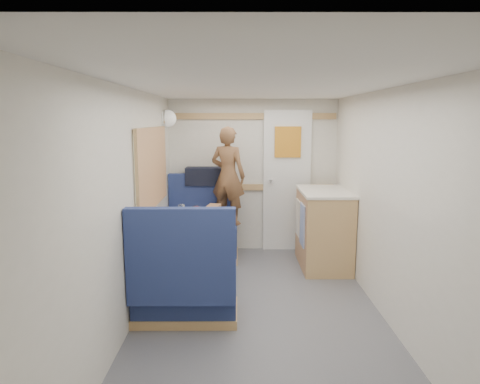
{
  "coord_description": "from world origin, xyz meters",
  "views": [
    {
      "loc": [
        -0.18,
        -3.37,
        1.74
      ],
      "look_at": [
        -0.17,
        0.9,
        1.01
      ],
      "focal_mm": 32.0,
      "sensor_mm": 36.0,
      "label": 1
    }
  ],
  "objects_px": {
    "dome_light": "(168,118)",
    "duffel_bag": "(204,176)",
    "bench_far": "(202,235)",
    "bench_near": "(185,288)",
    "pepper_grinder": "(206,212)",
    "person": "(228,176)",
    "tray": "(206,219)",
    "galley_counter": "(323,228)",
    "dinette_table": "(195,232)",
    "wine_glass": "(197,210)",
    "cheese_block": "(194,219)",
    "tumbler_left": "(175,217)",
    "beer_glass": "(215,214)",
    "tumbler_mid": "(182,209)",
    "orange_fruit": "(215,219)",
    "bread_loaf": "(213,210)",
    "tumbler_right": "(196,212)"
  },
  "relations": [
    {
      "from": "dome_light",
      "to": "duffel_bag",
      "type": "bearing_deg",
      "value": 33.5
    },
    {
      "from": "dome_light",
      "to": "bench_far",
      "type": "bearing_deg",
      "value": 2.12
    },
    {
      "from": "bench_near",
      "to": "pepper_grinder",
      "type": "bearing_deg",
      "value": 82.74
    },
    {
      "from": "bench_near",
      "to": "person",
      "type": "bearing_deg",
      "value": 78.96
    },
    {
      "from": "tray",
      "to": "galley_counter",
      "type": "bearing_deg",
      "value": 25.56
    },
    {
      "from": "galley_counter",
      "to": "pepper_grinder",
      "type": "height_order",
      "value": "galley_counter"
    },
    {
      "from": "person",
      "to": "pepper_grinder",
      "type": "height_order",
      "value": "person"
    },
    {
      "from": "dinette_table",
      "to": "pepper_grinder",
      "type": "xyz_separation_m",
      "value": [
        0.12,
        0.07,
        0.2
      ]
    },
    {
      "from": "duffel_bag",
      "to": "pepper_grinder",
      "type": "distance_m",
      "value": 1.09
    },
    {
      "from": "wine_glass",
      "to": "cheese_block",
      "type": "bearing_deg",
      "value": -143.48
    },
    {
      "from": "person",
      "to": "tumbler_left",
      "type": "bearing_deg",
      "value": 86.54
    },
    {
      "from": "bench_far",
      "to": "galley_counter",
      "type": "height_order",
      "value": "bench_far"
    },
    {
      "from": "dinette_table",
      "to": "beer_glass",
      "type": "xyz_separation_m",
      "value": [
        0.21,
        -0.05,
        0.21
      ]
    },
    {
      "from": "person",
      "to": "tumbler_mid",
      "type": "xyz_separation_m",
      "value": [
        -0.49,
        -0.67,
        -0.28
      ]
    },
    {
      "from": "wine_glass",
      "to": "tumbler_left",
      "type": "height_order",
      "value": "wine_glass"
    },
    {
      "from": "bench_far",
      "to": "beer_glass",
      "type": "bearing_deg",
      "value": -76.87
    },
    {
      "from": "wine_glass",
      "to": "tumbler_left",
      "type": "xyz_separation_m",
      "value": [
        -0.22,
        -0.01,
        -0.07
      ]
    },
    {
      "from": "orange_fruit",
      "to": "beer_glass",
      "type": "relative_size",
      "value": 0.62
    },
    {
      "from": "tumbler_mid",
      "to": "bread_loaf",
      "type": "distance_m",
      "value": 0.34
    },
    {
      "from": "wine_glass",
      "to": "tumbler_left",
      "type": "bearing_deg",
      "value": -177.42
    },
    {
      "from": "orange_fruit",
      "to": "tray",
      "type": "bearing_deg",
      "value": 119.99
    },
    {
      "from": "orange_fruit",
      "to": "tumbler_mid",
      "type": "xyz_separation_m",
      "value": [
        -0.38,
        0.43,
        0.0
      ]
    },
    {
      "from": "bench_far",
      "to": "tumbler_left",
      "type": "bearing_deg",
      "value": -99.16
    },
    {
      "from": "person",
      "to": "pepper_grinder",
      "type": "bearing_deg",
      "value": 96.83
    },
    {
      "from": "pepper_grinder",
      "to": "orange_fruit",
      "type": "bearing_deg",
      "value": -71.93
    },
    {
      "from": "bench_near",
      "to": "tumbler_left",
      "type": "distance_m",
      "value": 0.83
    },
    {
      "from": "tumbler_mid",
      "to": "pepper_grinder",
      "type": "distance_m",
      "value": 0.29
    },
    {
      "from": "bench_far",
      "to": "bread_loaf",
      "type": "height_order",
      "value": "bench_far"
    },
    {
      "from": "person",
      "to": "bread_loaf",
      "type": "xyz_separation_m",
      "value": [
        -0.15,
        -0.66,
        -0.29
      ]
    },
    {
      "from": "duffel_bag",
      "to": "tumbler_mid",
      "type": "relative_size",
      "value": 4.39
    },
    {
      "from": "duffel_bag",
      "to": "pepper_grinder",
      "type": "height_order",
      "value": "duffel_bag"
    },
    {
      "from": "tray",
      "to": "pepper_grinder",
      "type": "distance_m",
      "value": 0.16
    },
    {
      "from": "bread_loaf",
      "to": "duffel_bag",
      "type": "bearing_deg",
      "value": 100.13
    },
    {
      "from": "wine_glass",
      "to": "dome_light",
      "type": "bearing_deg",
      "value": 112.65
    },
    {
      "from": "galley_counter",
      "to": "tray",
      "type": "distance_m",
      "value": 1.51
    },
    {
      "from": "bench_near",
      "to": "orange_fruit",
      "type": "distance_m",
      "value": 0.8
    },
    {
      "from": "orange_fruit",
      "to": "wine_glass",
      "type": "bearing_deg",
      "value": 161.77
    },
    {
      "from": "dinette_table",
      "to": "wine_glass",
      "type": "bearing_deg",
      "value": -76.55
    },
    {
      "from": "person",
      "to": "pepper_grinder",
      "type": "relative_size",
      "value": 14.12
    },
    {
      "from": "beer_glass",
      "to": "orange_fruit",
      "type": "bearing_deg",
      "value": -86.87
    },
    {
      "from": "galley_counter",
      "to": "dome_light",
      "type": "bearing_deg",
      "value": 170.82
    },
    {
      "from": "bench_far",
      "to": "tumbler_left",
      "type": "relative_size",
      "value": 9.17
    },
    {
      "from": "cheese_block",
      "to": "tumbler_left",
      "type": "xyz_separation_m",
      "value": [
        -0.19,
        0.01,
        0.02
      ]
    },
    {
      "from": "bench_near",
      "to": "beer_glass",
      "type": "bearing_deg",
      "value": 75.24
    },
    {
      "from": "bench_near",
      "to": "bread_loaf",
      "type": "relative_size",
      "value": 4.54
    },
    {
      "from": "bench_far",
      "to": "tumbler_right",
      "type": "height_order",
      "value": "bench_far"
    },
    {
      "from": "orange_fruit",
      "to": "wine_glass",
      "type": "relative_size",
      "value": 0.39
    },
    {
      "from": "orange_fruit",
      "to": "tumbler_right",
      "type": "xyz_separation_m",
      "value": [
        -0.21,
        0.26,
        0.01
      ]
    },
    {
      "from": "person",
      "to": "cheese_block",
      "type": "distance_m",
      "value": 1.14
    },
    {
      "from": "galley_counter",
      "to": "tumbler_right",
      "type": "distance_m",
      "value": 1.58
    }
  ]
}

